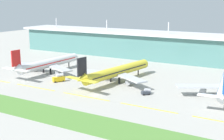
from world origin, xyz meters
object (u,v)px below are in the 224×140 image
at_px(baggage_cart, 147,91).
at_px(pushback_tug, 146,93).
at_px(airliner_middle, 117,72).
at_px(airliner_near, 48,63).
at_px(fuel_truck, 59,78).

xyz_separation_m(baggage_cart, pushback_tug, (0.00, -2.33, -0.16)).
relative_size(airliner_middle, pushback_tug, 13.75).
bearing_deg(airliner_near, baggage_cart, -7.91).
distance_m(airliner_middle, baggage_cart, 28.30).
bearing_deg(airliner_middle, airliner_near, -178.38).
bearing_deg(airliner_middle, pushback_tug, -29.78).
relative_size(airliner_near, airliner_middle, 0.94).
bearing_deg(airliner_near, airliner_middle, 1.62).
distance_m(airliner_near, airliner_middle, 51.09).
height_order(baggage_cart, fuel_truck, fuel_truck).
bearing_deg(airliner_near, fuel_truck, -35.04).
height_order(airliner_near, airliner_middle, same).
bearing_deg(pushback_tug, fuel_truck, -178.14).
bearing_deg(baggage_cart, fuel_truck, -175.72).
height_order(airliner_middle, fuel_truck, airliner_middle).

